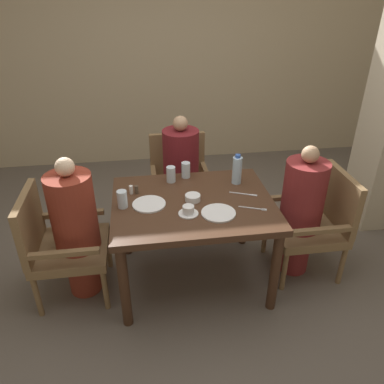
{
  "coord_description": "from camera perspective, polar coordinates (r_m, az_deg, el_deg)",
  "views": [
    {
      "loc": [
        -0.35,
        -2.3,
        2.11
      ],
      "look_at": [
        0.0,
        0.05,
        0.77
      ],
      "focal_mm": 35.0,
      "sensor_mm": 36.0,
      "label": 1
    }
  ],
  "objects": [
    {
      "name": "diner_in_left_chair",
      "position": [
        2.81,
        -17.26,
        -5.23
      ],
      "size": [
        0.32,
        0.32,
        1.12
      ],
      "color": "maroon",
      "rests_on": "ground_plane"
    },
    {
      "name": "ground_plane",
      "position": [
        3.14,
        0.13,
        -12.78
      ],
      "size": [
        16.0,
        16.0,
        0.0
      ],
      "primitive_type": "plane",
      "color": "#60564C"
    },
    {
      "name": "salt_shaker",
      "position": [
        2.83,
        -9.26,
        0.34
      ],
      "size": [
        0.03,
        0.03,
        0.07
      ],
      "color": "white",
      "rests_on": "dining_table"
    },
    {
      "name": "diner_in_far_chair",
      "position": [
        3.41,
        -1.67,
        2.69
      ],
      "size": [
        0.32,
        0.32,
        1.13
      ],
      "color": "maroon",
      "rests_on": "ground_plane"
    },
    {
      "name": "bowl_small",
      "position": [
        2.71,
        0.02,
        -0.88
      ],
      "size": [
        0.11,
        0.11,
        0.05
      ],
      "color": "white",
      "rests_on": "dining_table"
    },
    {
      "name": "dining_table",
      "position": [
        2.76,
        0.14,
        -3.11
      ],
      "size": [
        1.16,
        0.92,
        0.72
      ],
      "color": "#422819",
      "rests_on": "ground_plane"
    },
    {
      "name": "glass_tall_far",
      "position": [
        2.65,
        -10.58,
        -1.08
      ],
      "size": [
        0.07,
        0.07,
        0.13
      ],
      "color": "silver",
      "rests_on": "dining_table"
    },
    {
      "name": "pepper_shaker",
      "position": [
        2.82,
        -8.47,
        0.37
      ],
      "size": [
        0.03,
        0.03,
        0.06
      ],
      "color": "#4C3D2D",
      "rests_on": "dining_table"
    },
    {
      "name": "chair_left_side",
      "position": [
        2.9,
        -19.71,
        -7.16
      ],
      "size": [
        0.54,
        0.53,
        0.86
      ],
      "color": "brown",
      "rests_on": "ground_plane"
    },
    {
      "name": "diner_in_right_chair",
      "position": [
        3.02,
        16.27,
        -2.73
      ],
      "size": [
        0.32,
        0.32,
        1.1
      ],
      "color": "maroon",
      "rests_on": "ground_plane"
    },
    {
      "name": "plate_main_right",
      "position": [
        2.68,
        -6.57,
        -1.85
      ],
      "size": [
        0.24,
        0.24,
        0.01
      ],
      "color": "white",
      "rests_on": "dining_table"
    },
    {
      "name": "chair_far_side",
      "position": [
        3.59,
        -1.91,
        2.08
      ],
      "size": [
        0.53,
        0.54,
        0.86
      ],
      "color": "brown",
      "rests_on": "ground_plane"
    },
    {
      "name": "knife_beside_plate",
      "position": [
        2.82,
        8.03,
        -0.31
      ],
      "size": [
        0.2,
        0.09,
        0.0
      ],
      "color": "silver",
      "rests_on": "dining_table"
    },
    {
      "name": "water_bottle",
      "position": [
        2.93,
        6.88,
        3.37
      ],
      "size": [
        0.07,
        0.07,
        0.24
      ],
      "color": "silver",
      "rests_on": "dining_table"
    },
    {
      "name": "glass_tall_mid",
      "position": [
        3.02,
        -1.01,
        3.38
      ],
      "size": [
        0.07,
        0.07,
        0.13
      ],
      "color": "silver",
      "rests_on": "dining_table"
    },
    {
      "name": "teacup_with_saucer",
      "position": [
        2.55,
        -0.56,
        -2.87
      ],
      "size": [
        0.14,
        0.14,
        0.06
      ],
      "color": "white",
      "rests_on": "dining_table"
    },
    {
      "name": "plate_main_left",
      "position": [
        2.57,
        4.06,
        -3.2
      ],
      "size": [
        0.24,
        0.24,
        0.01
      ],
      "color": "white",
      "rests_on": "dining_table"
    },
    {
      "name": "glass_tall_near",
      "position": [
        2.95,
        -3.23,
        2.71
      ],
      "size": [
        0.07,
        0.07,
        0.13
      ],
      "color": "silver",
      "rests_on": "dining_table"
    },
    {
      "name": "fork_beside_plate",
      "position": [
        2.66,
        9.67,
        -2.5
      ],
      "size": [
        0.19,
        0.09,
        0.0
      ],
      "color": "silver",
      "rests_on": "dining_table"
    },
    {
      "name": "chair_right_side",
      "position": [
        3.13,
        18.39,
        -4.04
      ],
      "size": [
        0.54,
        0.53,
        0.86
      ],
      "color": "brown",
      "rests_on": "ground_plane"
    },
    {
      "name": "wall_back",
      "position": [
        4.8,
        -4.44,
        20.82
      ],
      "size": [
        8.0,
        0.06,
        2.8
      ],
      "color": "tan",
      "rests_on": "ground_plane"
    }
  ]
}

